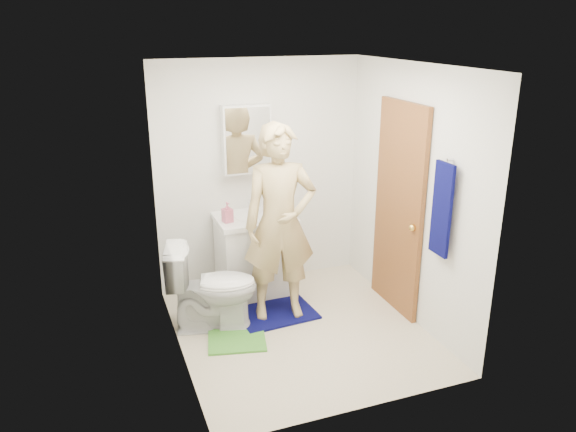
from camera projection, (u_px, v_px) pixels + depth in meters
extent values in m
cube|color=beige|center=(300.00, 331.00, 5.24)|extent=(2.20, 2.40, 0.02)
cube|color=white|center=(303.00, 64.00, 4.45)|extent=(2.20, 2.40, 0.02)
cube|color=silver|center=(259.00, 175.00, 5.91)|extent=(2.20, 0.02, 2.40)
cube|color=silver|center=(367.00, 262.00, 3.77)|extent=(2.20, 0.02, 2.40)
cube|color=silver|center=(172.00, 224.00, 4.48)|extent=(0.02, 2.40, 2.40)
cube|color=silver|center=(412.00, 195.00, 5.21)|extent=(0.02, 2.40, 2.40)
cube|color=white|center=(255.00, 257.00, 5.87)|extent=(0.75, 0.55, 0.80)
cube|color=white|center=(255.00, 218.00, 5.73)|extent=(0.79, 0.59, 0.05)
cylinder|color=white|center=(255.00, 217.00, 5.72)|extent=(0.40, 0.40, 0.03)
cylinder|color=silver|center=(249.00, 205.00, 5.86)|extent=(0.03, 0.03, 0.12)
cube|color=white|center=(247.00, 139.00, 5.67)|extent=(0.50, 0.12, 0.70)
cube|color=white|center=(248.00, 141.00, 5.62)|extent=(0.46, 0.01, 0.66)
cube|color=brown|center=(399.00, 209.00, 5.38)|extent=(0.05, 0.80, 2.05)
sphere|color=gold|center=(413.00, 228.00, 5.11)|extent=(0.07, 0.07, 0.07)
cube|color=#07094A|center=(442.00, 209.00, 4.66)|extent=(0.03, 0.24, 0.80)
cylinder|color=silver|center=(451.00, 160.00, 4.53)|extent=(0.06, 0.02, 0.02)
imported|color=white|center=(212.00, 287.00, 5.17)|extent=(0.90, 0.65, 0.83)
cube|color=#07094A|center=(276.00, 313.00, 5.52)|extent=(0.79, 0.59, 0.02)
cube|color=#4C9E34|center=(237.00, 340.00, 5.06)|extent=(0.59, 0.53, 0.02)
imported|color=#D36281|center=(227.00, 212.00, 5.52)|extent=(0.11, 0.11, 0.20)
imported|color=#543B83|center=(270.00, 207.00, 5.85)|extent=(0.14, 0.14, 0.09)
imported|color=tan|center=(280.00, 223.00, 5.20)|extent=(0.74, 0.54, 1.87)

